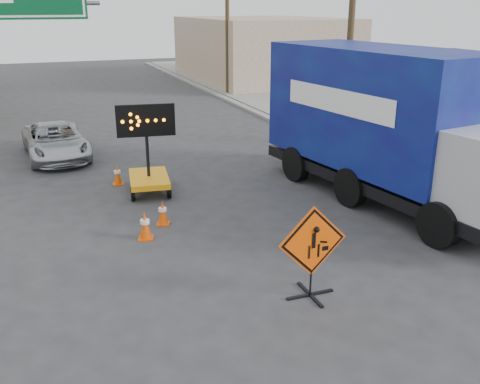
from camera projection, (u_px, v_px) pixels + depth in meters
ground at (268, 291)px, 10.92m from camera, size 100.00×100.00×0.00m
curb_right at (276, 121)px, 26.56m from camera, size 0.40×60.00×0.12m
sidewalk_right at (316, 117)px, 27.35m from camera, size 4.00×60.00×0.15m
building_right_far at (262, 49)px, 40.98m from camera, size 10.00×14.00×4.60m
highway_gantry at (10, 16)px, 23.46m from camera, size 6.18×0.38×6.90m
utility_pole_near at (351, 28)px, 20.91m from camera, size 1.80×0.26×9.00m
utility_pole_far at (227, 19)px, 33.20m from camera, size 1.80×0.26×9.00m
construction_sign at (312, 250)px, 10.43m from camera, size 1.46×1.03×1.93m
arrow_board at (149, 173)px, 16.51m from camera, size 1.74×2.09×2.76m
pickup_truck at (56, 141)px, 20.26m from camera, size 2.44×4.76×1.29m
box_truck at (390, 134)px, 15.51m from camera, size 3.97×9.55×4.39m
cone_a at (145, 225)px, 13.27m from camera, size 0.46×0.46×0.72m
cone_b at (163, 213)px, 14.16m from camera, size 0.44×0.44×0.66m
cone_c at (117, 175)px, 17.32m from camera, size 0.36×0.36×0.66m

